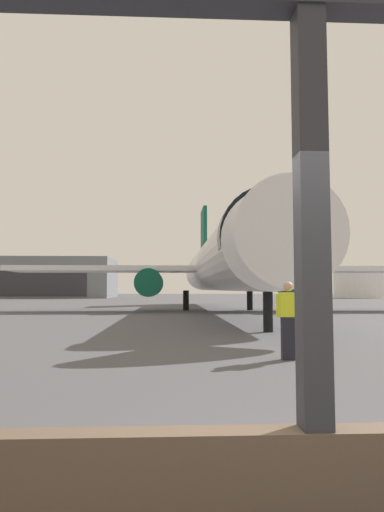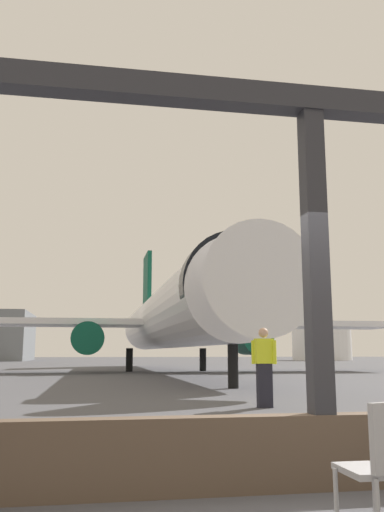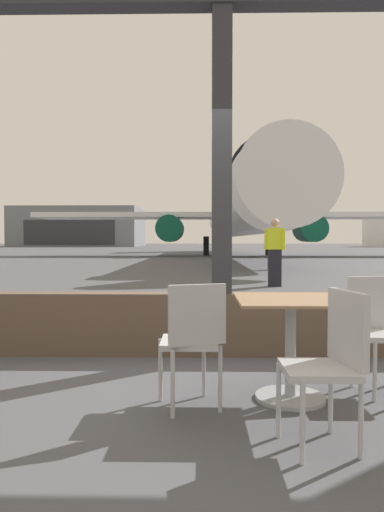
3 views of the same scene
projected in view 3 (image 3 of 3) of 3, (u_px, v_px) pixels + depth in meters
ground_plane at (202, 252)px, 44.75m from camera, size 220.00×220.00×0.00m
window_frame at (222, 226)px, 4.74m from camera, size 8.38×0.24×3.78m
dining_table at (291, 340)px, 3.43m from camera, size 0.80×0.80×0.76m
cafe_chair_window_left at (332, 355)px, 2.64m from camera, size 0.45×0.45×0.90m
cafe_chair_window_right at (193, 334)px, 3.20m from camera, size 0.48×0.48×0.89m
cafe_chair_aisle_left at (378, 323)px, 3.66m from camera, size 0.44×0.44×0.90m
airplane at (240, 211)px, 33.09m from camera, size 29.89×37.18×10.13m
ground_crew_worker at (275, 251)px, 11.79m from camera, size 0.50×0.34×1.74m
distant_hangar at (81, 227)px, 87.98m from camera, size 22.67×16.38×7.20m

